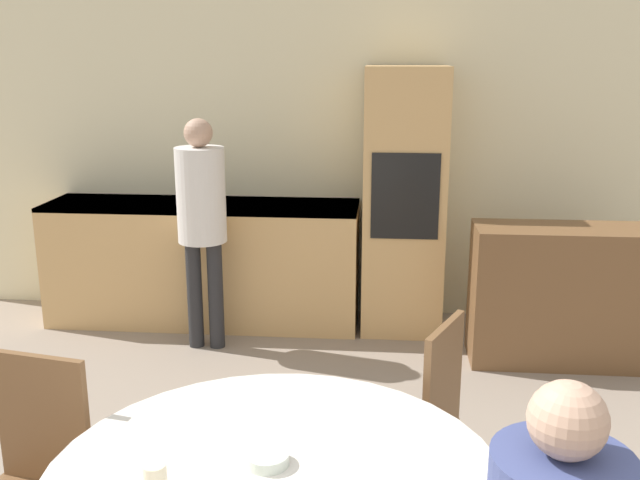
% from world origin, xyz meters
% --- Properties ---
extents(wall_back, '(6.16, 0.05, 2.60)m').
position_xyz_m(wall_back, '(0.00, 4.72, 1.30)').
color(wall_back, beige).
rests_on(wall_back, ground_plane).
extents(kitchen_counter, '(2.35, 0.60, 0.93)m').
position_xyz_m(kitchen_counter, '(-1.05, 4.38, 0.48)').
color(kitchen_counter, tan).
rests_on(kitchen_counter, ground_plane).
extents(oven_unit, '(0.58, 0.59, 1.93)m').
position_xyz_m(oven_unit, '(0.46, 4.39, 0.97)').
color(oven_unit, tan).
rests_on(oven_unit, ground_plane).
extents(sideboard, '(1.17, 0.45, 0.93)m').
position_xyz_m(sideboard, '(1.50, 3.85, 0.46)').
color(sideboard, brown).
rests_on(sideboard, ground_plane).
extents(chair_far_left, '(0.47, 0.47, 0.97)m').
position_xyz_m(chair_far_left, '(-0.94, 1.42, 0.54)').
color(chair_far_left, brown).
rests_on(chair_far_left, ground_plane).
extents(chair_far_right, '(0.53, 0.53, 0.97)m').
position_xyz_m(chair_far_right, '(0.48, 1.98, 0.54)').
color(chair_far_right, brown).
rests_on(chair_far_right, ground_plane).
extents(person_standing, '(0.33, 0.33, 1.61)m').
position_xyz_m(person_standing, '(-0.92, 3.87, 0.99)').
color(person_standing, '#262628').
rests_on(person_standing, ground_plane).
extents(cup, '(0.07, 0.07, 0.08)m').
position_xyz_m(cup, '(-0.35, 1.04, 0.82)').
color(cup, beige).
rests_on(cup, dining_table).
extents(bowl_near, '(0.14, 0.14, 0.04)m').
position_xyz_m(bowl_near, '(-0.04, 1.20, 0.79)').
color(bowl_near, silver).
rests_on(bowl_near, dining_table).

